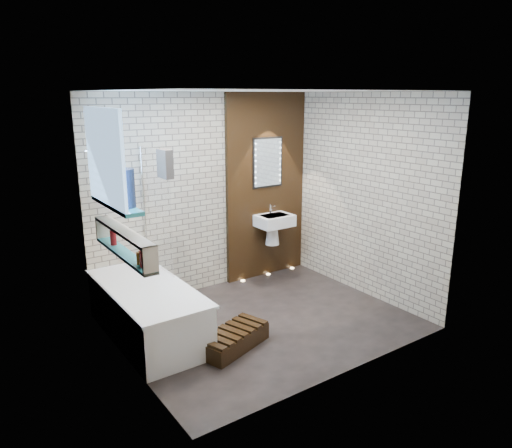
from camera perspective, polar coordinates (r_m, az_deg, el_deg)
ground at (r=5.71m, az=0.88°, el=-11.54°), size 3.20×3.20×0.00m
room_shell at (r=5.26m, az=0.93°, el=1.23°), size 3.24×3.20×2.60m
walnut_panel at (r=6.81m, az=1.19°, el=4.44°), size 1.30×0.06×2.60m
clerestory_window at (r=4.75m, az=-17.28°, el=6.45°), size 0.18×1.00×0.94m
display_niche at (r=4.73m, az=-15.42°, el=-2.18°), size 0.14×1.30×0.26m
bathtub at (r=5.41m, az=-12.76°, el=-10.07°), size 0.79×1.74×0.70m
bath_screen at (r=5.60m, az=-11.71°, el=1.58°), size 0.01×0.78×1.40m
towel at (r=5.24m, az=-10.77°, el=7.05°), size 0.09×0.24×0.31m
shower_head at (r=5.39m, az=-16.61°, el=8.52°), size 0.18×0.18×0.02m
washbasin at (r=6.77m, az=2.14°, el=-0.07°), size 0.50×0.36×0.58m
led_mirror at (r=6.72m, az=1.40°, el=7.32°), size 0.50×0.02×0.70m
walnut_step at (r=5.15m, az=-2.70°, el=-13.59°), size 0.86×0.59×0.18m
niche_bottles at (r=4.57m, az=-14.60°, el=-3.12°), size 0.06×0.86×0.16m
sill_vases at (r=4.65m, az=-15.65°, el=3.93°), size 0.20×0.43×0.36m
floor_uplights at (r=7.11m, az=1.47°, el=-5.96°), size 0.96×0.06×0.01m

